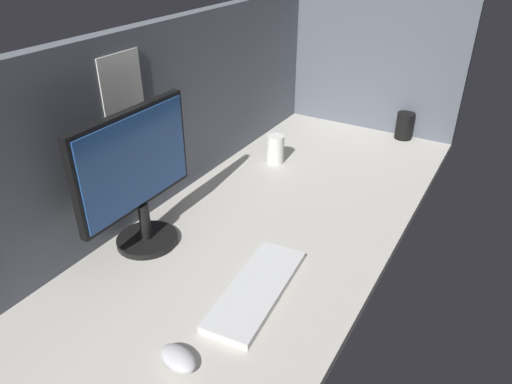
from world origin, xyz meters
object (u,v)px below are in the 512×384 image
mouse (178,358)px  mug_black_travel (405,126)px  monitor (137,174)px  keyboard (257,289)px  mug_ceramic_white (276,149)px

mouse → mug_black_travel: mug_black_travel is taller
monitor → mug_black_travel: size_ratio=3.57×
mouse → monitor: bearing=62.4°
monitor → mug_black_travel: 125.96cm
keyboard → mug_black_travel: mug_black_travel is taller
mug_ceramic_white → mug_black_travel: (49.41, -37.29, 0.10)cm
monitor → mouse: bearing=-129.9°
mug_ceramic_white → mouse: bearing=-163.6°
monitor → mouse: 52.18cm
mug_ceramic_white → mug_black_travel: bearing=-37.0°
monitor → mug_black_travel: bearing=-21.2°
keyboard → mug_black_travel: 119.00cm
keyboard → mug_black_travel: size_ratio=3.20×
keyboard → mug_black_travel: bearing=-7.6°
mug_ceramic_white → mug_black_travel: mug_black_travel is taller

